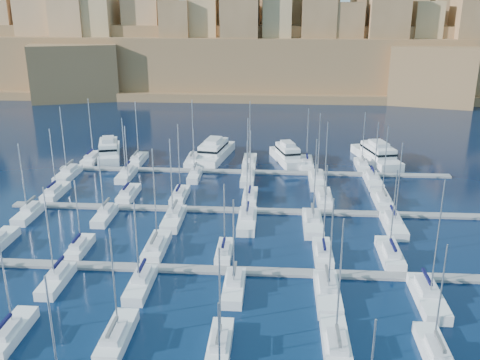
# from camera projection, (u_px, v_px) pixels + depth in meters

# --- Properties ---
(ground) EXTENTS (600.00, 600.00, 0.00)m
(ground) POSITION_uv_depth(u_px,v_px,m) (241.00, 235.00, 84.99)
(ground) COLOR black
(ground) RESTS_ON ground
(pontoon_mid_near) EXTENTS (84.00, 2.00, 0.40)m
(pontoon_mid_near) POSITION_uv_depth(u_px,v_px,m) (235.00, 271.00, 73.61)
(pontoon_mid_near) COLOR slate
(pontoon_mid_near) RESTS_ON ground
(pontoon_mid_far) EXTENTS (84.00, 2.00, 0.40)m
(pontoon_mid_far) POSITION_uv_depth(u_px,v_px,m) (245.00, 210.00, 94.36)
(pontoon_mid_far) COLOR slate
(pontoon_mid_far) RESTS_ON ground
(pontoon_far) EXTENTS (84.00, 2.00, 0.40)m
(pontoon_far) POSITION_uv_depth(u_px,v_px,m) (251.00, 172.00, 115.11)
(pontoon_far) COLOR slate
(pontoon_far) RESTS_ON ground
(sailboat_1) EXTENTS (2.61, 8.71, 13.33)m
(sailboat_1) POSITION_uv_depth(u_px,v_px,m) (11.00, 332.00, 59.20)
(sailboat_1) COLOR white
(sailboat_1) RESTS_ON ground
(sailboat_2) EXTENTS (2.71, 9.04, 13.65)m
(sailboat_2) POSITION_uv_depth(u_px,v_px,m) (117.00, 336.00, 58.56)
(sailboat_2) COLOR white
(sailboat_2) RESTS_ON ground
(sailboat_3) EXTENTS (2.40, 8.00, 12.14)m
(sailboat_3) POSITION_uv_depth(u_px,v_px,m) (220.00, 344.00, 57.32)
(sailboat_3) COLOR white
(sailboat_3) RESTS_ON ground
(sailboat_4) EXTENTS (2.82, 9.40, 15.41)m
(sailboat_4) POSITION_uv_depth(u_px,v_px,m) (336.00, 344.00, 57.13)
(sailboat_4) COLOR white
(sailboat_4) RESTS_ON ground
(sailboat_5) EXTENTS (2.60, 8.67, 13.12)m
(sailboat_5) POSITION_uv_depth(u_px,v_px,m) (435.00, 351.00, 56.12)
(sailboat_5) COLOR white
(sailboat_5) RESTS_ON ground
(sailboat_13) EXTENTS (2.22, 7.41, 11.38)m
(sailboat_13) POSITION_uv_depth(u_px,v_px,m) (80.00, 247.00, 79.35)
(sailboat_13) COLOR white
(sailboat_13) RESTS_ON ground
(sailboat_14) EXTENTS (2.80, 9.34, 15.99)m
(sailboat_14) POSITION_uv_depth(u_px,v_px,m) (157.00, 246.00, 79.48)
(sailboat_14) COLOR white
(sailboat_14) RESTS_ON ground
(sailboat_15) EXTENTS (2.24, 7.48, 11.35)m
(sailboat_15) POSITION_uv_depth(u_px,v_px,m) (224.00, 252.00, 77.95)
(sailboat_15) COLOR white
(sailboat_15) RESTS_ON ground
(sailboat_16) EXTENTS (2.56, 8.55, 14.24)m
(sailboat_16) POSITION_uv_depth(u_px,v_px,m) (323.00, 253.00, 77.47)
(sailboat_16) COLOR white
(sailboat_16) RESTS_ON ground
(sailboat_17) EXTENTS (2.85, 9.50, 13.64)m
(sailboat_17) POSITION_uv_depth(u_px,v_px,m) (390.00, 254.00, 77.27)
(sailboat_17) COLOR white
(sailboat_17) RESTS_ON ground
(sailboat_19) EXTENTS (2.50, 8.34, 14.17)m
(sailboat_19) POSITION_uv_depth(u_px,v_px,m) (57.00, 280.00, 70.20)
(sailboat_19) COLOR white
(sailboat_19) RESTS_ON ground
(sailboat_20) EXTENTS (2.64, 8.81, 13.41)m
(sailboat_20) POSITION_uv_depth(u_px,v_px,m) (141.00, 284.00, 69.23)
(sailboat_20) COLOR white
(sailboat_20) RESTS_ON ground
(sailboat_21) EXTENTS (2.60, 8.66, 13.24)m
(sailboat_21) POSITION_uv_depth(u_px,v_px,m) (234.00, 287.00, 68.49)
(sailboat_21) COLOR white
(sailboat_21) RESTS_ON ground
(sailboat_22) EXTENTS (2.99, 9.97, 14.00)m
(sailboat_22) POSITION_uv_depth(u_px,v_px,m) (327.00, 293.00, 67.09)
(sailboat_22) COLOR white
(sailboat_22) RESTS_ON ground
(sailboat_23) EXTENTS (3.07, 10.24, 16.64)m
(sailboat_23) POSITION_uv_depth(u_px,v_px,m) (428.00, 297.00, 66.13)
(sailboat_23) COLOR white
(sailboat_23) RESTS_ON ground
(sailboat_24) EXTENTS (2.66, 8.87, 13.25)m
(sailboat_24) POSITION_uv_depth(u_px,v_px,m) (55.00, 192.00, 101.64)
(sailboat_24) COLOR white
(sailboat_24) RESTS_ON ground
(sailboat_25) EXTENTS (2.66, 8.86, 14.02)m
(sailboat_25) POSITION_uv_depth(u_px,v_px,m) (128.00, 194.00, 100.69)
(sailboat_25) COLOR white
(sailboat_25) RESTS_ON ground
(sailboat_26) EXTENTS (2.59, 8.63, 14.51)m
(sailboat_26) POSITION_uv_depth(u_px,v_px,m) (180.00, 195.00, 99.93)
(sailboat_26) COLOR white
(sailboat_26) RESTS_ON ground
(sailboat_27) EXTENTS (2.57, 8.57, 13.60)m
(sailboat_27) POSITION_uv_depth(u_px,v_px,m) (250.00, 197.00, 99.02)
(sailboat_27) COLOR white
(sailboat_27) RESTS_ON ground
(sailboat_28) EXTENTS (2.78, 9.25, 15.37)m
(sailboat_28) POSITION_uv_depth(u_px,v_px,m) (324.00, 198.00, 98.42)
(sailboat_28) COLOR white
(sailboat_28) RESTS_ON ground
(sailboat_29) EXTENTS (2.76, 9.21, 14.73)m
(sailboat_29) POSITION_uv_depth(u_px,v_px,m) (382.00, 200.00, 97.70)
(sailboat_29) COLOR white
(sailboat_29) RESTS_ON ground
(sailboat_30) EXTENTS (2.57, 8.56, 13.54)m
(sailboat_30) POSITION_uv_depth(u_px,v_px,m) (29.00, 213.00, 91.77)
(sailboat_30) COLOR white
(sailboat_30) RESTS_ON ground
(sailboat_31) EXTENTS (2.48, 8.28, 12.72)m
(sailboat_31) POSITION_uv_depth(u_px,v_px,m) (105.00, 215.00, 91.01)
(sailboat_31) COLOR white
(sailboat_31) RESTS_ON ground
(sailboat_32) EXTENTS (2.86, 9.54, 14.97)m
(sailboat_32) POSITION_uv_depth(u_px,v_px,m) (174.00, 218.00, 89.62)
(sailboat_32) COLOR white
(sailboat_32) RESTS_ON ground
(sailboat_33) EXTENTS (2.95, 9.83, 14.89)m
(sailboat_33) POSITION_uv_depth(u_px,v_px,m) (247.00, 221.00, 88.66)
(sailboat_33) COLOR white
(sailboat_33) RESTS_ON ground
(sailboat_34) EXTENTS (3.06, 10.20, 15.42)m
(sailboat_34) POSITION_uv_depth(u_px,v_px,m) (313.00, 223.00, 87.76)
(sailboat_34) COLOR white
(sailboat_34) RESTS_ON ground
(sailboat_35) EXTENTS (2.92, 9.74, 15.02)m
(sailboat_35) POSITION_uv_depth(u_px,v_px,m) (394.00, 225.00, 87.10)
(sailboat_35) COLOR white
(sailboat_35) RESTS_ON ground
(sailboat_36) EXTENTS (2.79, 9.29, 14.80)m
(sailboat_36) POSITION_uv_depth(u_px,v_px,m) (93.00, 159.00, 122.60)
(sailboat_36) COLOR white
(sailboat_36) RESTS_ON ground
(sailboat_37) EXTENTS (2.73, 9.10, 14.31)m
(sailboat_37) POSITION_uv_depth(u_px,v_px,m) (138.00, 160.00, 121.80)
(sailboat_37) COLOR white
(sailboat_37) RESTS_ON ground
(sailboat_38) EXTENTS (2.95, 9.84, 14.83)m
(sailboat_38) POSITION_uv_depth(u_px,v_px,m) (193.00, 160.00, 121.29)
(sailboat_38) COLOR white
(sailboat_38) RESTS_ON ground
(sailboat_39) EXTENTS (2.88, 9.60, 14.69)m
(sailboat_39) POSITION_uv_depth(u_px,v_px,m) (250.00, 162.00, 120.33)
(sailboat_39) COLOR white
(sailboat_39) RESTS_ON ground
(sailboat_40) EXTENTS (2.79, 9.30, 13.25)m
(sailboat_40) POSITION_uv_depth(u_px,v_px,m) (307.00, 163.00, 119.34)
(sailboat_40) COLOR white
(sailboat_40) RESTS_ON ground
(sailboat_41) EXTENTS (2.44, 8.15, 12.73)m
(sailboat_41) POSITION_uv_depth(u_px,v_px,m) (362.00, 165.00, 118.00)
(sailboat_41) COLOR white
(sailboat_41) RESTS_ON ground
(sailboat_42) EXTENTS (2.94, 9.79, 15.43)m
(sailboat_42) POSITION_uv_depth(u_px,v_px,m) (68.00, 174.00, 112.02)
(sailboat_42) COLOR white
(sailboat_42) RESTS_ON ground
(sailboat_43) EXTENTS (2.65, 8.82, 13.16)m
(sailboat_43) POSITION_uv_depth(u_px,v_px,m) (127.00, 175.00, 111.66)
(sailboat_43) COLOR white
(sailboat_43) RESTS_ON ground
(sailboat_44) EXTENTS (2.29, 7.65, 10.94)m
(sailboat_44) POSITION_uv_depth(u_px,v_px,m) (195.00, 175.00, 111.26)
(sailboat_44) COLOR white
(sailboat_44) RESTS_ON ground
(sailboat_45) EXTENTS (2.70, 8.99, 13.61)m
(sailboat_45) POSITION_uv_depth(u_px,v_px,m) (248.00, 177.00, 109.88)
(sailboat_45) COLOR white
(sailboat_45) RESTS_ON ground
(sailboat_46) EXTENTS (3.07, 10.25, 14.91)m
(sailboat_46) POSITION_uv_depth(u_px,v_px,m) (317.00, 180.00, 108.35)
(sailboat_46) COLOR white
(sailboat_46) RESTS_ON ground
(sailboat_47) EXTENTS (2.84, 9.46, 13.31)m
(sailboat_47) POSITION_uv_depth(u_px,v_px,m) (373.00, 181.00, 107.97)
(sailboat_47) COLOR white
(sailboat_47) RESTS_ON ground
(motor_yacht_a) EXTENTS (8.83, 16.51, 5.25)m
(motor_yacht_a) POSITION_uv_depth(u_px,v_px,m) (109.00, 150.00, 125.47)
(motor_yacht_a) COLOR white
(motor_yacht_a) RESTS_ON ground
(motor_yacht_b) EXTENTS (8.30, 18.59, 5.25)m
(motor_yacht_b) POSITION_uv_depth(u_px,v_px,m) (214.00, 151.00, 124.77)
(motor_yacht_b) COLOR white
(motor_yacht_b) RESTS_ON ground
(motor_yacht_c) EXTENTS (8.00, 14.60, 5.25)m
(motor_yacht_c) POSITION_uv_depth(u_px,v_px,m) (287.00, 155.00, 121.85)
(motor_yacht_c) COLOR white
(motor_yacht_c) RESTS_ON ground
(motor_yacht_d) EXTENTS (9.59, 18.50, 5.25)m
(motor_yacht_d) POSITION_uv_depth(u_px,v_px,m) (377.00, 155.00, 122.18)
(motor_yacht_d) COLOR white
(motor_yacht_d) RESTS_ON ground
(fortified_city) EXTENTS (460.00, 108.95, 59.52)m
(fortified_city) POSITION_uv_depth(u_px,v_px,m) (266.00, 49.00, 226.64)
(fortified_city) COLOR brown
(fortified_city) RESTS_ON ground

